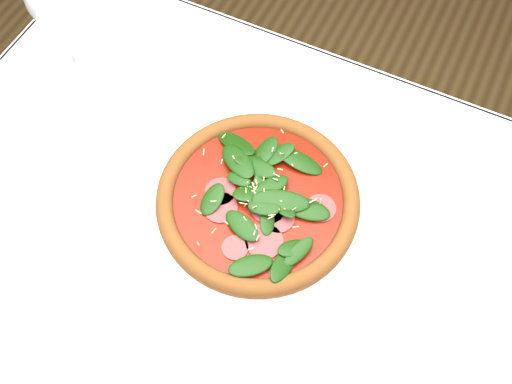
% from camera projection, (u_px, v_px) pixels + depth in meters
% --- Properties ---
extents(ground, '(6.00, 6.00, 0.00)m').
position_uv_depth(ground, '(252.00, 335.00, 1.61)').
color(ground, brown).
rests_on(ground, ground).
extents(dining_table, '(1.21, 0.81, 0.75)m').
position_uv_depth(dining_table, '(250.00, 246.00, 1.04)').
color(dining_table, white).
rests_on(dining_table, ground).
extents(plate, '(0.39, 0.39, 0.02)m').
position_uv_depth(plate, '(258.00, 204.00, 0.96)').
color(plate, white).
rests_on(plate, dining_table).
extents(pizza, '(0.44, 0.44, 0.04)m').
position_uv_depth(pizza, '(258.00, 197.00, 0.94)').
color(pizza, brown).
rests_on(pizza, plate).
extents(wine_glass, '(0.09, 0.09, 0.22)m').
position_uv_depth(wine_glass, '(53.00, 1.00, 0.98)').
color(wine_glass, white).
rests_on(wine_glass, dining_table).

